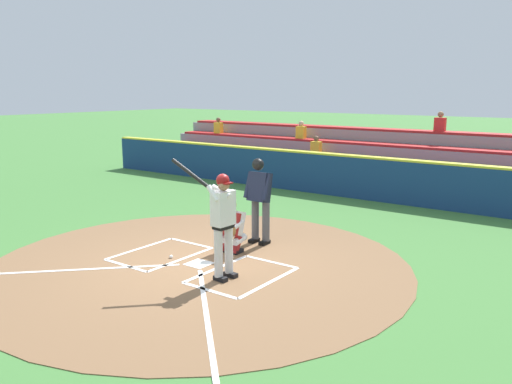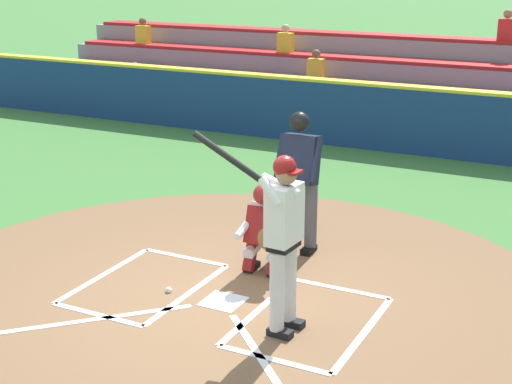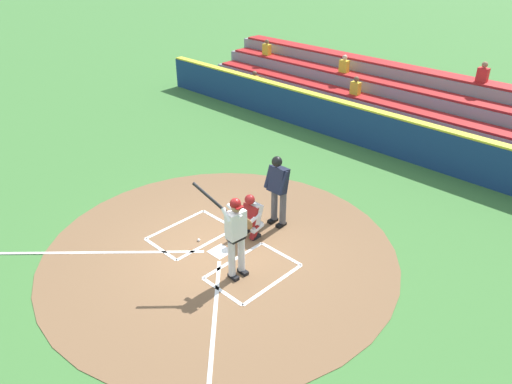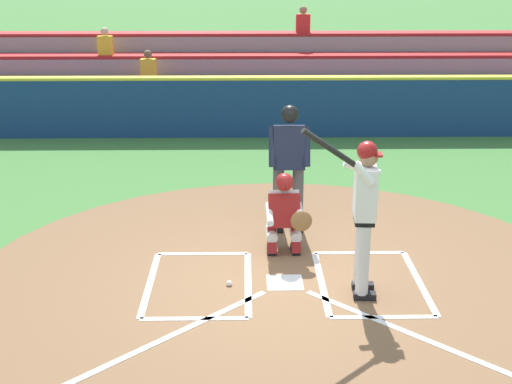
# 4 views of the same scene
# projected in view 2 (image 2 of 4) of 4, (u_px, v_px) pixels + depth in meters

# --- Properties ---
(ground_plane) EXTENTS (120.00, 120.00, 0.00)m
(ground_plane) POSITION_uv_depth(u_px,v_px,m) (223.00, 302.00, 8.50)
(ground_plane) COLOR #427A38
(dirt_circle) EXTENTS (8.00, 8.00, 0.01)m
(dirt_circle) POSITION_uv_depth(u_px,v_px,m) (223.00, 302.00, 8.50)
(dirt_circle) COLOR brown
(dirt_circle) RESTS_ON ground
(home_plate_and_chalk) EXTENTS (7.93, 4.91, 0.01)m
(home_plate_and_chalk) POSITION_uv_depth(u_px,v_px,m) (181.00, 335.00, 7.75)
(home_plate_and_chalk) COLOR white
(home_plate_and_chalk) RESTS_ON dirt_circle
(batter) EXTENTS (0.97, 0.66, 2.13)m
(batter) POSITION_uv_depth(u_px,v_px,m) (283.00, 231.00, 7.52)
(batter) COLOR silver
(batter) RESTS_ON ground
(catcher) EXTENTS (0.60, 0.60, 1.13)m
(catcher) POSITION_uv_depth(u_px,v_px,m) (265.00, 227.00, 9.11)
(catcher) COLOR black
(catcher) RESTS_ON ground
(plate_umpire) EXTENTS (0.58, 0.41, 1.86)m
(plate_umpire) POSITION_uv_depth(u_px,v_px,m) (300.00, 172.00, 9.63)
(plate_umpire) COLOR #4C4C51
(plate_umpire) RESTS_ON ground
(baseball) EXTENTS (0.07, 0.07, 0.07)m
(baseball) POSITION_uv_depth(u_px,v_px,m) (169.00, 290.00, 8.73)
(baseball) COLOR white
(baseball) RESTS_ON ground
(backstop_wall) EXTENTS (22.00, 0.36, 1.31)m
(backstop_wall) POSITION_uv_depth(u_px,v_px,m) (412.00, 120.00, 14.69)
(backstop_wall) COLOR navy
(backstop_wall) RESTS_ON ground
(bleacher_stand) EXTENTS (20.00, 3.40, 2.55)m
(bleacher_stand) POSITION_uv_depth(u_px,v_px,m) (445.00, 95.00, 16.98)
(bleacher_stand) COLOR gray
(bleacher_stand) RESTS_ON ground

